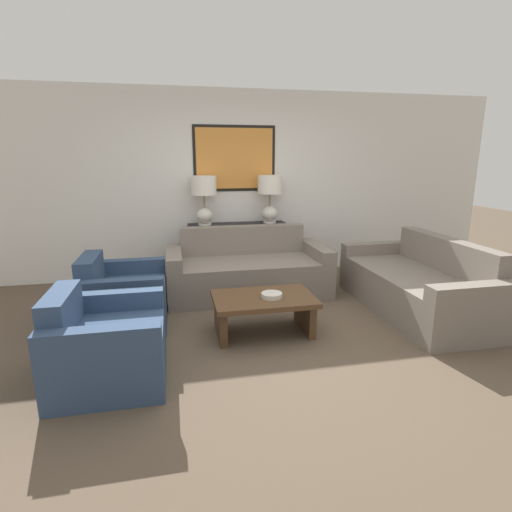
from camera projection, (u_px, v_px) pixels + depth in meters
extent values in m
plane|color=brown|center=(274.00, 340.00, 3.86)|extent=(20.00, 20.00, 0.00)
cube|color=silver|center=(234.00, 185.00, 5.84)|extent=(8.06, 0.10, 2.65)
cube|color=black|center=(235.00, 159.00, 5.70)|extent=(1.18, 0.01, 0.92)
cube|color=orange|center=(235.00, 159.00, 5.69)|extent=(1.10, 0.02, 0.84)
cube|color=black|center=(238.00, 251.00, 5.80)|extent=(1.40, 0.39, 0.79)
cylinder|color=silver|center=(205.00, 224.00, 5.61)|extent=(0.18, 0.18, 0.02)
sphere|color=silver|center=(205.00, 216.00, 5.58)|extent=(0.22, 0.22, 0.22)
cylinder|color=#8C7A51|center=(204.00, 201.00, 5.54)|extent=(0.02, 0.02, 0.18)
cylinder|color=white|center=(204.00, 185.00, 5.48)|extent=(0.35, 0.35, 0.26)
cylinder|color=silver|center=(270.00, 222.00, 5.80)|extent=(0.18, 0.18, 0.02)
sphere|color=silver|center=(270.00, 214.00, 5.77)|extent=(0.22, 0.22, 0.22)
cylinder|color=#8C7A51|center=(270.00, 200.00, 5.72)|extent=(0.02, 0.02, 0.18)
cylinder|color=white|center=(270.00, 184.00, 5.67)|extent=(0.35, 0.35, 0.26)
cube|color=slate|center=(249.00, 279.00, 5.02)|extent=(1.65, 0.76, 0.45)
cube|color=slate|center=(243.00, 256.00, 5.43)|extent=(1.65, 0.18, 0.83)
cube|color=slate|center=(175.00, 275.00, 4.91)|extent=(0.18, 0.94, 0.61)
cube|color=slate|center=(316.00, 267.00, 5.27)|extent=(0.18, 0.94, 0.61)
cube|color=slate|center=(407.00, 292.00, 4.54)|extent=(0.76, 1.65, 0.45)
cube|color=slate|center=(445.00, 274.00, 4.59)|extent=(0.18, 1.65, 0.83)
cube|color=slate|center=(375.00, 265.00, 5.41)|extent=(0.94, 0.18, 0.61)
cube|color=slate|center=(473.00, 315.00, 3.66)|extent=(0.94, 0.18, 0.61)
cube|color=#4C331E|center=(264.00, 299.00, 3.92)|extent=(0.99, 0.64, 0.05)
cube|color=#4C331E|center=(221.00, 321.00, 3.88)|extent=(0.07, 0.51, 0.34)
cube|color=#4C331E|center=(305.00, 314.00, 4.05)|extent=(0.07, 0.51, 0.34)
cylinder|color=beige|center=(271.00, 295.00, 3.88)|extent=(0.21, 0.21, 0.05)
cube|color=navy|center=(135.00, 302.00, 4.24)|extent=(0.65, 0.64, 0.43)
cube|color=navy|center=(92.00, 291.00, 4.12)|extent=(0.18, 0.64, 0.74)
cube|color=navy|center=(121.00, 309.00, 3.83)|extent=(0.83, 0.14, 0.59)
cube|color=navy|center=(129.00, 285.00, 4.57)|extent=(0.83, 0.14, 0.59)
cube|color=navy|center=(123.00, 352.00, 3.17)|extent=(0.65, 0.64, 0.43)
cube|color=navy|center=(64.00, 338.00, 3.05)|extent=(0.18, 0.64, 0.74)
cube|color=navy|center=(102.00, 368.00, 2.76)|extent=(0.83, 0.14, 0.59)
cube|color=navy|center=(116.00, 324.00, 3.50)|extent=(0.83, 0.14, 0.59)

